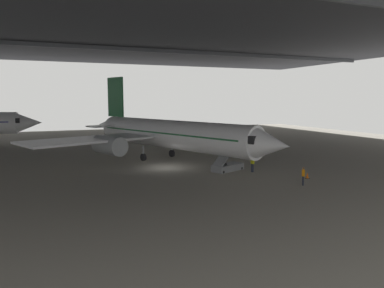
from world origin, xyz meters
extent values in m
plane|color=gray|center=(0.00, 0.00, 0.00)|extent=(110.00, 110.00, 0.00)
cube|color=#38383D|center=(0.00, 13.75, 17.64)|extent=(121.00, 99.00, 1.20)
cube|color=#4C4F54|center=(0.00, 30.25, 16.64)|extent=(115.50, 0.50, 0.70)
cylinder|color=white|center=(1.98, 3.83, 3.31)|extent=(12.48, 24.93, 3.41)
cone|color=white|center=(7.19, -9.44, 3.31)|extent=(4.61, 5.04, 3.35)
cube|color=black|center=(6.40, -7.44, 3.73)|extent=(3.57, 3.29, 0.75)
cone|color=white|center=(-3.24, 17.10, 3.65)|extent=(4.70, 6.14, 2.90)
cube|color=#19592D|center=(-2.45, 15.09, 7.81)|extent=(1.59, 3.55, 5.59)
cube|color=white|center=(0.12, 15.10, 3.82)|extent=(5.07, 4.19, 0.16)
cube|color=white|center=(-4.33, 13.35, 3.82)|extent=(5.07, 4.19, 0.16)
cube|color=white|center=(8.70, 10.90, 2.97)|extent=(15.56, 11.00, 0.24)
cylinder|color=#9EA3A8|center=(7.79, 8.55, 2.37)|extent=(3.59, 4.90, 2.12)
cube|color=white|center=(-7.76, 4.43, 2.97)|extent=(15.56, 11.00, 0.24)
cylinder|color=#9EA3A8|center=(-5.49, 3.33, 2.37)|extent=(3.59, 4.90, 2.12)
cube|color=#19592D|center=(1.98, 3.83, 3.56)|extent=(11.87, 23.23, 0.16)
cylinder|color=#9EA3A8|center=(5.10, -4.11, 1.25)|extent=(0.20, 0.20, 1.15)
cylinder|color=black|center=(5.10, -4.11, 0.45)|extent=(0.61, 0.95, 0.90)
cylinder|color=#9EA3A8|center=(3.22, 6.98, 1.25)|extent=(0.20, 0.20, 1.15)
cylinder|color=black|center=(3.22, 6.98, 0.45)|extent=(0.61, 0.95, 0.90)
cylinder|color=#9EA3A8|center=(-1.08, 5.30, 1.25)|extent=(0.20, 0.20, 1.15)
cylinder|color=black|center=(-1.08, 5.30, 0.45)|extent=(0.61, 0.95, 0.90)
cube|color=slate|center=(5.58, -4.09, 0.35)|extent=(3.93, 2.73, 0.70)
cube|color=slate|center=(5.58, -4.09, 2.09)|extent=(3.62, 2.45, 2.87)
cube|color=slate|center=(7.12, -3.49, 3.48)|extent=(1.50, 1.61, 0.12)
cylinder|color=black|center=(6.90, -2.93, 3.98)|extent=(0.06, 0.06, 1.00)
cylinder|color=black|center=(7.34, -4.05, 3.98)|extent=(0.06, 0.06, 1.00)
cylinder|color=black|center=(6.71, -2.90, 0.15)|extent=(0.32, 0.22, 0.30)
cylinder|color=black|center=(7.22, -4.20, 0.15)|extent=(0.32, 0.22, 0.30)
cylinder|color=black|center=(3.94, -3.98, 0.15)|extent=(0.32, 0.22, 0.30)
cylinder|color=black|center=(4.45, -5.29, 0.15)|extent=(0.32, 0.22, 0.30)
cylinder|color=#232838|center=(8.61, -12.42, 0.41)|extent=(0.14, 0.14, 0.82)
cylinder|color=#232838|center=(8.52, -12.58, 0.41)|extent=(0.14, 0.14, 0.82)
cube|color=orange|center=(8.56, -12.50, 1.11)|extent=(0.38, 0.42, 0.58)
cylinder|color=orange|center=(8.69, -12.30, 1.14)|extent=(0.09, 0.09, 0.55)
cylinder|color=orange|center=(8.44, -12.69, 1.14)|extent=(0.09, 0.09, 0.55)
sphere|color=#8C6647|center=(8.56, -12.50, 1.52)|extent=(0.22, 0.22, 0.22)
cylinder|color=#232838|center=(7.51, -5.77, 0.44)|extent=(0.14, 0.14, 0.89)
cylinder|color=#232838|center=(7.55, -5.94, 0.44)|extent=(0.14, 0.14, 0.89)
cube|color=yellow|center=(7.53, -5.85, 1.20)|extent=(0.28, 0.39, 0.63)
cylinder|color=yellow|center=(7.49, -5.63, 1.23)|extent=(0.09, 0.09, 0.60)
cylinder|color=yellow|center=(7.57, -6.08, 1.23)|extent=(0.09, 0.09, 0.60)
sphere|color=beige|center=(7.53, -5.85, 1.64)|extent=(0.24, 0.24, 0.24)
cone|color=white|center=(-14.57, 31.32, 3.46)|extent=(4.99, 4.30, 3.65)
cube|color=black|center=(-16.90, 31.68, 3.93)|extent=(3.07, 3.53, 0.82)
cube|color=black|center=(10.77, -10.44, 0.02)|extent=(0.36, 0.36, 0.04)
cone|color=orange|center=(10.77, -10.44, 0.32)|extent=(0.30, 0.30, 0.56)
camera|label=1|loc=(-12.40, -37.75, 7.52)|focal=34.14mm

